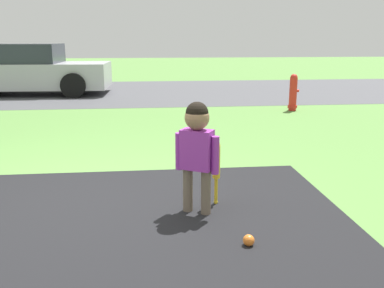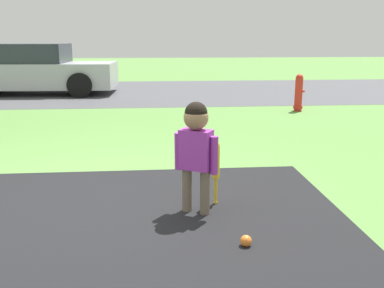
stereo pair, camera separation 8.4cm
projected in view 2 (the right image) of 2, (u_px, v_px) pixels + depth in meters
ground_plane at (76, 204)px, 4.08m from camera, size 60.00×60.00×0.00m
street_strip at (128, 92)px, 12.46m from camera, size 40.00×6.00×0.01m
child at (196, 142)px, 3.72m from camera, size 0.37×0.27×1.01m
baseball_bat at (216, 164)px, 3.97m from camera, size 0.07×0.07×0.61m
sports_ball at (246, 241)px, 3.23m from camera, size 0.09×0.09×0.09m
fire_hydrant at (299, 93)px, 9.13m from camera, size 0.23×0.20×0.79m
parked_car at (36, 70)px, 11.87m from camera, size 4.27×2.05×1.37m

